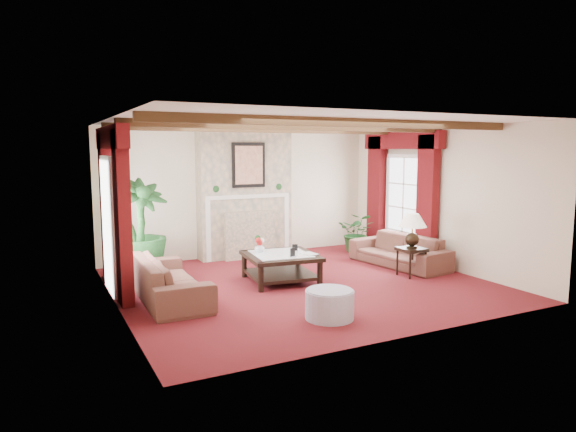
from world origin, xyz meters
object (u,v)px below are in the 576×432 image
sofa_left (169,272)px  sofa_right (399,245)px  coffee_table (281,268)px  side_table (411,262)px  potted_palm (140,250)px  ottoman (330,305)px

sofa_left → sofa_right: sofa_left is taller
coffee_table → side_table: (2.27, -0.71, 0.02)m
potted_palm → coffee_table: size_ratio=1.69×
coffee_table → sofa_right: bearing=7.9°
sofa_left → ottoman: sofa_left is taller
ottoman → coffee_table: bearing=82.5°
potted_palm → ottoman: 3.90m
side_table → ottoman: size_ratio=0.78×
sofa_left → coffee_table: bearing=-83.8°
sofa_left → side_table: bearing=-96.1°
potted_palm → coffee_table: (2.11, -1.37, -0.25)m
sofa_right → ottoman: sofa_right is taller
sofa_left → ottoman: size_ratio=3.30×
side_table → potted_palm: bearing=154.7°
sofa_left → potted_palm: bearing=5.7°
potted_palm → coffee_table: 2.53m
sofa_left → ottoman: 2.55m
potted_palm → side_table: size_ratio=3.84×
potted_palm → ottoman: size_ratio=2.99×
potted_palm → coffee_table: bearing=-32.9°
coffee_table → potted_palm: bearing=154.1°
sofa_left → side_table: sofa_left is taller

